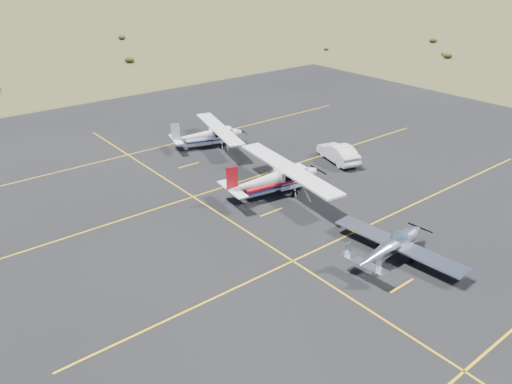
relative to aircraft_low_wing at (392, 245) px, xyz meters
name	(u,v)px	position (x,y,z in m)	size (l,w,h in m)	color
ground	(385,242)	(1.24, 1.40, -0.89)	(1600.00, 1600.00, 0.00)	#383D1C
apron	(307,203)	(1.24, 8.40, -0.89)	(72.00, 72.00, 0.02)	black
aircraft_low_wing	(392,245)	(0.00, 0.00, 0.00)	(6.16, 8.56, 1.86)	silver
aircraft_cessna	(275,178)	(0.31, 10.98, 0.42)	(7.10, 11.72, 2.96)	silver
aircraft_plain	(209,135)	(2.23, 22.70, 0.25)	(6.81, 10.10, 2.57)	silver
sedan	(338,153)	(8.90, 12.58, -0.09)	(1.66, 4.77, 1.57)	white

